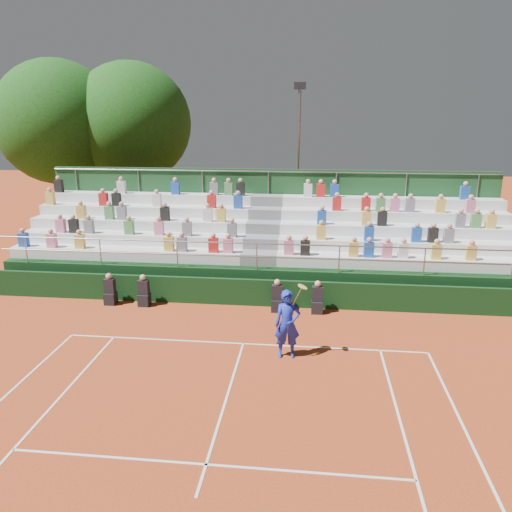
# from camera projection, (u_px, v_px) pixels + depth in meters

# --- Properties ---
(ground) EXTENTS (90.00, 90.00, 0.00)m
(ground) POSITION_uv_depth(u_px,v_px,m) (243.00, 344.00, 15.23)
(ground) COLOR #A8401C
(ground) RESTS_ON ground
(courtside_wall) EXTENTS (20.00, 0.15, 1.00)m
(courtside_wall) POSITION_uv_depth(u_px,v_px,m) (255.00, 293.00, 18.15)
(courtside_wall) COLOR black
(courtside_wall) RESTS_ON ground
(line_officials) EXTENTS (7.96, 0.40, 1.19)m
(line_officials) POSITION_uv_depth(u_px,v_px,m) (210.00, 296.00, 17.89)
(line_officials) COLOR black
(line_officials) RESTS_ON ground
(grandstand) EXTENTS (20.00, 5.20, 4.40)m
(grandstand) POSITION_uv_depth(u_px,v_px,m) (264.00, 254.00, 21.09)
(grandstand) COLOR black
(grandstand) RESTS_ON ground
(tennis_player) EXTENTS (0.93, 0.58, 2.22)m
(tennis_player) POSITION_uv_depth(u_px,v_px,m) (287.00, 324.00, 14.18)
(tennis_player) COLOR #182AB7
(tennis_player) RESTS_ON ground
(tree_west) EXTENTS (6.66, 6.66, 9.63)m
(tree_west) POSITION_uv_depth(u_px,v_px,m) (58.00, 123.00, 27.10)
(tree_west) COLOR #332312
(tree_west) RESTS_ON ground
(tree_east) EXTENTS (6.57, 6.57, 9.56)m
(tree_east) POSITION_uv_depth(u_px,v_px,m) (132.00, 123.00, 27.65)
(tree_east) COLOR #332312
(tree_east) RESTS_ON ground
(floodlight_mast) EXTENTS (0.60, 0.25, 8.31)m
(floodlight_mast) POSITION_uv_depth(u_px,v_px,m) (298.00, 152.00, 26.13)
(floodlight_mast) COLOR gray
(floodlight_mast) RESTS_ON ground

